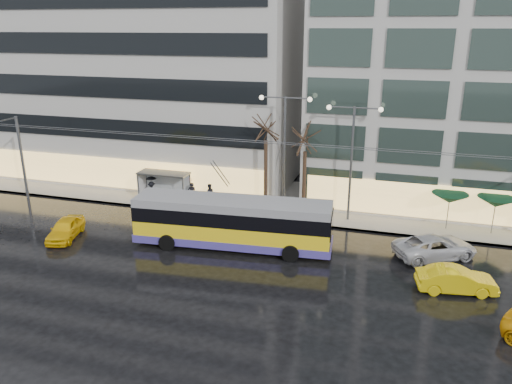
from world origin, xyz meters
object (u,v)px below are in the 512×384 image
at_px(trolleybus, 232,224).
at_px(bus_shelter, 161,180).
at_px(street_lamp_near, 285,139).
at_px(taxi_a, 66,229).

height_order(trolleybus, bus_shelter, trolleybus).
distance_m(trolleybus, street_lamp_near, 8.33).
relative_size(street_lamp_near, taxi_a, 2.23).
xyz_separation_m(trolleybus, street_lamp_near, (1.82, 6.85, 4.36)).
height_order(trolleybus, street_lamp_near, street_lamp_near).
relative_size(trolleybus, taxi_a, 3.25).
bearing_deg(street_lamp_near, taxi_a, -146.89).
height_order(street_lamp_near, taxi_a, street_lamp_near).
distance_m(bus_shelter, taxi_a, 9.22).
bearing_deg(bus_shelter, trolleybus, -38.22).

